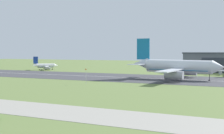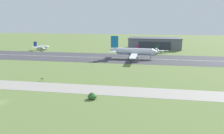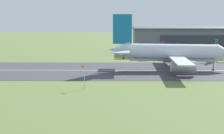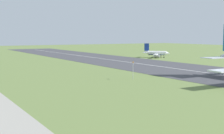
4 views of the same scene
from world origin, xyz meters
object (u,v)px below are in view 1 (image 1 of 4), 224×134
(airplane_parked_west, at_px, (45,66))
(windsock_pole, at_px, (85,70))
(airplane_landing, at_px, (178,67))
(airplane_parked_centre, at_px, (180,70))

(airplane_parked_west, xyz_separation_m, windsock_pole, (76.97, -72.66, 2.60))
(airplane_parked_west, height_order, windsock_pole, airplane_parked_west)
(airplane_landing, xyz_separation_m, windsock_pole, (-28.58, -36.39, -0.43))
(windsock_pole, bearing_deg, airplane_parked_centre, 75.37)
(airplane_parked_centre, bearing_deg, airplane_landing, -78.06)
(airplane_parked_west, bearing_deg, airplane_parked_centre, 2.42)
(airplane_landing, relative_size, airplane_parked_west, 2.93)
(airplane_landing, distance_m, windsock_pole, 46.28)
(airplane_landing, height_order, airplane_parked_west, airplane_landing)
(airplane_landing, bearing_deg, airplane_parked_centre, 101.94)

